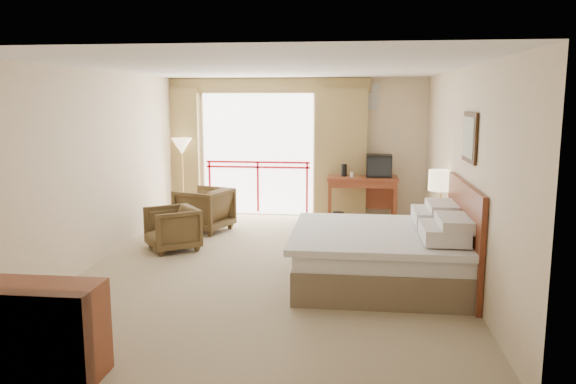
# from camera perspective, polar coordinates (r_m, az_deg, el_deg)

# --- Properties ---
(floor) EXTENTS (7.00, 7.00, 0.00)m
(floor) POSITION_cam_1_polar(r_m,az_deg,el_deg) (7.94, -1.56, -7.41)
(floor) COLOR gray
(floor) RESTS_ON ground
(ceiling) EXTENTS (7.00, 7.00, 0.00)m
(ceiling) POSITION_cam_1_polar(r_m,az_deg,el_deg) (7.61, -1.65, 12.44)
(ceiling) COLOR white
(ceiling) RESTS_ON wall_back
(wall_back) EXTENTS (5.00, 0.00, 5.00)m
(wall_back) POSITION_cam_1_polar(r_m,az_deg,el_deg) (11.11, 1.00, 4.56)
(wall_back) COLOR beige
(wall_back) RESTS_ON ground
(wall_front) EXTENTS (5.00, 0.00, 5.00)m
(wall_front) POSITION_cam_1_polar(r_m,az_deg,el_deg) (4.28, -8.38, -3.60)
(wall_front) COLOR beige
(wall_front) RESTS_ON ground
(wall_left) EXTENTS (0.00, 7.00, 7.00)m
(wall_left) POSITION_cam_1_polar(r_m,az_deg,el_deg) (8.39, -18.77, 2.43)
(wall_left) COLOR beige
(wall_left) RESTS_ON ground
(wall_right) EXTENTS (0.00, 7.00, 7.00)m
(wall_right) POSITION_cam_1_polar(r_m,az_deg,el_deg) (7.71, 17.13, 1.93)
(wall_right) COLOR beige
(wall_right) RESTS_ON ground
(balcony_door) EXTENTS (2.40, 0.00, 2.40)m
(balcony_door) POSITION_cam_1_polar(r_m,az_deg,el_deg) (11.22, -3.09, 3.82)
(balcony_door) COLOR white
(balcony_door) RESTS_ON wall_back
(balcony_railing) EXTENTS (2.09, 0.03, 1.02)m
(balcony_railing) POSITION_cam_1_polar(r_m,az_deg,el_deg) (11.24, -3.09, 1.84)
(balcony_railing) COLOR red
(balcony_railing) RESTS_ON wall_back
(curtain_left) EXTENTS (1.00, 0.26, 2.50)m
(curtain_left) POSITION_cam_1_polar(r_m,az_deg,el_deg) (11.48, -11.36, 4.03)
(curtain_left) COLOR olive
(curtain_left) RESTS_ON wall_back
(curtain_right) EXTENTS (1.00, 0.26, 2.50)m
(curtain_right) POSITION_cam_1_polar(r_m,az_deg,el_deg) (10.92, 5.38, 3.90)
(curtain_right) COLOR olive
(curtain_right) RESTS_ON wall_back
(valance) EXTENTS (4.40, 0.22, 0.28)m
(valance) POSITION_cam_1_polar(r_m,az_deg,el_deg) (11.06, -3.24, 10.74)
(valance) COLOR olive
(valance) RESTS_ON wall_back
(hvac_vent) EXTENTS (0.50, 0.04, 0.50)m
(hvac_vent) POSITION_cam_1_polar(r_m,az_deg,el_deg) (10.99, 7.86, 9.63)
(hvac_vent) COLOR silver
(hvac_vent) RESTS_ON wall_back
(bed) EXTENTS (2.13, 2.06, 0.97)m
(bed) POSITION_cam_1_polar(r_m,az_deg,el_deg) (7.19, 9.68, -6.22)
(bed) COLOR brown
(bed) RESTS_ON floor
(headboard) EXTENTS (0.06, 2.10, 1.30)m
(headboard) POSITION_cam_1_polar(r_m,az_deg,el_deg) (7.24, 17.39, -4.19)
(headboard) COLOR #5D2414
(headboard) RESTS_ON wall_right
(framed_art) EXTENTS (0.04, 0.72, 0.60)m
(framed_art) POSITION_cam_1_polar(r_m,az_deg,el_deg) (7.07, 17.96, 5.31)
(framed_art) COLOR black
(framed_art) RESTS_ON wall_right
(nightstand) EXTENTS (0.43, 0.51, 0.60)m
(nightstand) POSITION_cam_1_polar(r_m,az_deg,el_deg) (8.68, 15.09, -4.22)
(nightstand) COLOR #5D2414
(nightstand) RESTS_ON floor
(table_lamp) EXTENTS (0.36, 0.36, 0.64)m
(table_lamp) POSITION_cam_1_polar(r_m,az_deg,el_deg) (8.58, 15.27, 1.06)
(table_lamp) COLOR tan
(table_lamp) RESTS_ON nightstand
(phone) EXTENTS (0.21, 0.18, 0.08)m
(phone) POSITION_cam_1_polar(r_m,az_deg,el_deg) (8.45, 15.00, -2.21)
(phone) COLOR black
(phone) RESTS_ON nightstand
(desk) EXTENTS (1.31, 0.63, 0.86)m
(desk) POSITION_cam_1_polar(r_m,az_deg,el_deg) (10.73, 7.56, 0.61)
(desk) COLOR #5D2414
(desk) RESTS_ON floor
(tv) EXTENTS (0.46, 0.37, 0.42)m
(tv) POSITION_cam_1_polar(r_m,az_deg,el_deg) (10.62, 9.23, 2.64)
(tv) COLOR black
(tv) RESTS_ON desk
(coffee_maker) EXTENTS (0.11, 0.11, 0.23)m
(coffee_maker) POSITION_cam_1_polar(r_m,az_deg,el_deg) (10.63, 5.71, 2.22)
(coffee_maker) COLOR black
(coffee_maker) RESTS_ON desk
(cup) EXTENTS (0.08, 0.08, 0.09)m
(cup) POSITION_cam_1_polar(r_m,az_deg,el_deg) (10.59, 6.51, 1.79)
(cup) COLOR white
(cup) RESTS_ON desk
(wastebasket) EXTENTS (0.22, 0.22, 0.27)m
(wastebasket) POSITION_cam_1_polar(r_m,az_deg,el_deg) (10.24, 5.12, -2.79)
(wastebasket) COLOR black
(wastebasket) RESTS_ON floor
(armchair_far) EXTENTS (1.06, 1.05, 0.76)m
(armchair_far) POSITION_cam_1_polar(r_m,az_deg,el_deg) (10.05, -8.46, -3.89)
(armchair_far) COLOR #423119
(armchair_far) RESTS_ON floor
(armchair_near) EXTENTS (1.01, 1.01, 0.67)m
(armchair_near) POSITION_cam_1_polar(r_m,az_deg,el_deg) (8.89, -11.61, -5.75)
(armchair_near) COLOR #423119
(armchair_near) RESTS_ON floor
(side_table) EXTENTS (0.47, 0.47, 0.51)m
(side_table) POSITION_cam_1_polar(r_m,az_deg,el_deg) (9.63, -11.22, -2.42)
(side_table) COLOR black
(side_table) RESTS_ON floor
(book) EXTENTS (0.23, 0.27, 0.02)m
(book) POSITION_cam_1_polar(r_m,az_deg,el_deg) (9.60, -11.26, -1.46)
(book) COLOR white
(book) RESTS_ON side_table
(floor_lamp) EXTENTS (0.40, 0.40, 1.55)m
(floor_lamp) POSITION_cam_1_polar(r_m,az_deg,el_deg) (11.09, -10.74, 4.29)
(floor_lamp) COLOR tan
(floor_lamp) RESTS_ON floor
(dresser) EXTENTS (1.21, 0.52, 0.81)m
(dresser) POSITION_cam_1_polar(r_m,az_deg,el_deg) (5.25, -24.85, -12.74)
(dresser) COLOR #5D2414
(dresser) RESTS_ON floor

